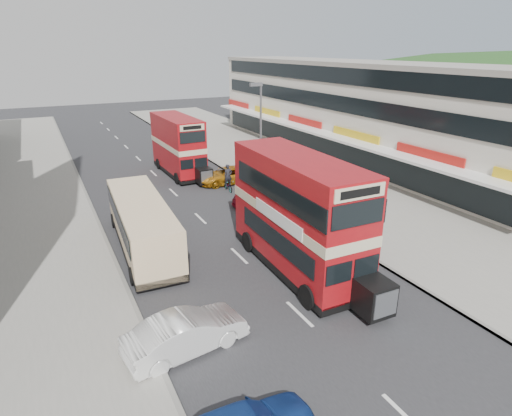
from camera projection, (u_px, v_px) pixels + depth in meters
ground at (328, 341)px, 16.26m from camera, size 160.00×160.00×0.00m
road_surface at (173, 192)px, 32.86m from camera, size 12.00×90.00×0.01m
pavement_right at (303, 172)px, 37.98m from camera, size 12.00×90.00×0.15m
kerb_left at (90, 204)px, 30.22m from camera, size 0.20×90.00×0.16m
kerb_right at (244, 181)px, 35.45m from camera, size 0.20×90.00×0.16m
commercial_row at (362, 111)px, 41.40m from camera, size 9.90×46.20×9.30m
street_lamp at (260, 128)px, 32.29m from camera, size 1.00×0.20×8.12m
bus_main at (298, 214)px, 20.57m from camera, size 3.06×10.28×5.63m
bus_second at (178, 145)px, 36.80m from camera, size 2.61×8.87×4.87m
coach at (142, 223)px, 23.27m from camera, size 3.06×9.94×2.60m
car_left_front at (186, 333)px, 15.53m from camera, size 4.77×2.22×1.51m
car_right_a at (266, 193)px, 30.40m from camera, size 5.37×2.61×1.51m
car_right_b at (227, 175)px, 34.84m from camera, size 4.94×2.41×1.35m
car_right_c at (186, 152)px, 42.98m from camera, size 3.82×1.95×1.25m
pedestrian_near at (304, 183)px, 31.34m from camera, size 0.77×0.54×2.01m
cyclist at (228, 182)px, 33.00m from camera, size 0.67×1.66×2.12m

